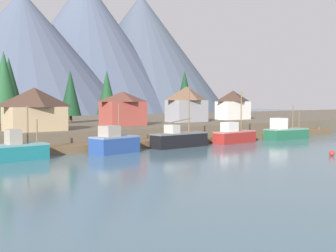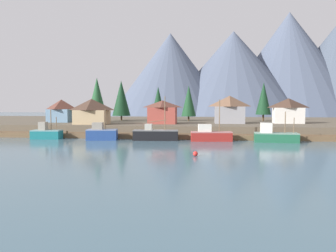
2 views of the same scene
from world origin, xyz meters
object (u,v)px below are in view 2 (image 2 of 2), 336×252
at_px(house_red, 162,112).
at_px(house_blue, 62,110).
at_px(fishing_boat_teal, 46,133).
at_px(fishing_boat_blue, 102,133).
at_px(house_white, 288,111).
at_px(fishing_boat_black, 155,134).
at_px(conifer_mid_right, 264,98).
at_px(fishing_boat_red, 210,135).
at_px(fishing_boat_green, 275,136).
at_px(conifer_near_left, 189,101).
at_px(conifer_mid_left, 158,101).
at_px(conifer_back_left, 121,98).
at_px(house_grey, 229,109).
at_px(channel_buoy, 195,154).
at_px(house_tan, 92,111).
at_px(conifer_near_right, 97,97).

distance_m(house_red, house_blue, 28.93).
height_order(fishing_boat_teal, fishing_boat_blue, fishing_boat_blue).
height_order(house_red, house_blue, house_blue).
relative_size(house_red, house_white, 0.96).
height_order(fishing_boat_black, conifer_mid_right, conifer_mid_right).
height_order(fishing_boat_red, fishing_boat_green, fishing_boat_red).
xyz_separation_m(house_red, conifer_near_left, (5.61, 15.72, 2.90)).
distance_m(house_red, house_white, 31.96).
height_order(conifer_mid_left, conifer_back_left, conifer_back_left).
relative_size(fishing_boat_red, conifer_mid_left, 0.83).
relative_size(fishing_boat_black, house_red, 1.29).
bearing_deg(fishing_boat_red, house_grey, 68.47).
relative_size(fishing_boat_blue, channel_buoy, 9.36).
relative_size(fishing_boat_red, conifer_mid_right, 0.74).
relative_size(fishing_boat_black, house_white, 1.23).
bearing_deg(conifer_near_left, conifer_back_left, -177.44).
bearing_deg(house_grey, house_red, -168.55).
bearing_deg(conifer_near_left, house_grey, -48.22).
xyz_separation_m(house_grey, house_tan, (-33.48, -7.19, -0.43)).
bearing_deg(conifer_near_right, fishing_boat_teal, -102.64).
bearing_deg(conifer_back_left, house_red, -45.62).
height_order(house_grey, house_blue, house_grey).
height_order(fishing_boat_blue, house_tan, house_tan).
relative_size(fishing_boat_teal, conifer_near_right, 0.52).
bearing_deg(house_blue, conifer_mid_left, 20.22).
bearing_deg(fishing_boat_blue, house_tan, 109.03).
height_order(fishing_boat_red, conifer_back_left, conifer_back_left).
xyz_separation_m(house_red, conifer_back_left, (-14.50, 14.82, 3.71)).
height_order(fishing_boat_black, conifer_back_left, conifer_back_left).
bearing_deg(house_tan, conifer_near_right, 100.72).
bearing_deg(house_red, conifer_near_right, 165.70).
distance_m(fishing_boat_teal, house_red, 27.60).
bearing_deg(conifer_back_left, conifer_near_left, 2.56).
bearing_deg(house_blue, fishing_boat_teal, -73.68).
distance_m(house_tan, conifer_near_left, 29.88).
relative_size(fishing_boat_red, house_grey, 1.08).
bearing_deg(house_blue, fishing_boat_blue, -47.97).
height_order(house_blue, conifer_mid_left, conifer_mid_left).
bearing_deg(fishing_boat_green, fishing_boat_blue, -176.08).
bearing_deg(conifer_mid_left, conifer_near_right, -148.70).
distance_m(house_red, conifer_near_right, 19.44).
bearing_deg(house_red, conifer_mid_right, 32.39).
xyz_separation_m(house_grey, conifer_mid_right, (10.66, 13.95, 2.95)).
distance_m(fishing_boat_teal, fishing_boat_black, 23.44).
bearing_deg(conifer_mid_right, fishing_boat_green, -95.64).
relative_size(fishing_boat_green, conifer_mid_left, 0.83).
height_order(fishing_boat_blue, channel_buoy, fishing_boat_blue).
relative_size(fishing_boat_blue, house_tan, 0.80).
height_order(fishing_boat_red, house_red, house_red).
xyz_separation_m(fishing_boat_green, house_grey, (-7.46, 18.40, 4.86)).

